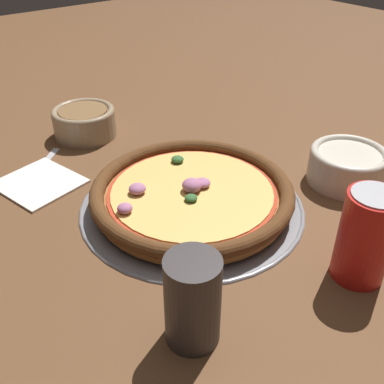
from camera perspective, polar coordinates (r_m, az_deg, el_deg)
name	(u,v)px	position (r m, az deg, el deg)	size (l,w,h in m)	color
ground_plane	(192,206)	(0.70, 0.00, -1.85)	(3.00, 3.00, 0.00)	brown
pizza_tray	(192,205)	(0.70, 0.00, -1.61)	(0.35, 0.35, 0.01)	gray
pizza	(192,193)	(0.69, -0.03, -0.14)	(0.31, 0.31, 0.04)	#A86B33
bowl_near	(347,165)	(0.79, 19.13, 3.28)	(0.13, 0.13, 0.06)	beige
bowl_far	(84,121)	(0.93, -13.51, 8.77)	(0.12, 0.12, 0.06)	#9E8466
drinking_cup	(193,301)	(0.48, 0.08, -13.65)	(0.06, 0.06, 0.11)	#383333
napkin	(39,182)	(0.80, -18.85, 1.22)	(0.15, 0.14, 0.01)	white
fork	(35,173)	(0.83, -19.27, 2.27)	(0.12, 0.13, 0.00)	#B7B7BC
beverage_can	(365,237)	(0.59, 21.17, -5.31)	(0.07, 0.07, 0.12)	red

